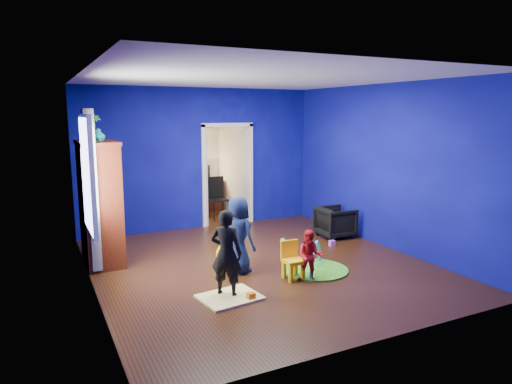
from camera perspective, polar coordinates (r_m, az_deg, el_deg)
name	(u,v)px	position (r m, az deg, el deg)	size (l,w,h in m)	color
floor	(260,265)	(7.35, 0.50, -9.09)	(5.00, 5.50, 0.01)	black
ceiling	(260,78)	(6.97, 0.53, 14.08)	(5.00, 5.50, 0.01)	white
wall_back	(200,159)	(9.54, -6.95, 4.14)	(5.00, 0.02, 2.90)	#090966
wall_front	(383,207)	(4.76, 15.59, -1.86)	(5.00, 0.02, 2.90)	#090966
wall_left	(88,186)	(6.31, -20.21, 0.71)	(0.02, 5.50, 2.90)	#090966
wall_right	(386,166)	(8.43, 15.89, 3.10)	(0.02, 5.50, 2.90)	#090966
alcove	(213,163)	(10.58, -5.43, 3.64)	(1.00, 1.75, 2.50)	silver
armchair	(335,222)	(9.01, 9.90, -3.71)	(0.63, 0.65, 0.59)	black
child_black	(226,253)	(6.00, -3.73, -7.65)	(0.43, 0.28, 1.17)	black
child_navy	(238,235)	(6.88, -2.24, -5.39)	(0.57, 0.37, 1.16)	#10193C
toddler_red	(310,256)	(6.59, 6.76, -7.97)	(0.37, 0.29, 0.76)	red
vase	(98,135)	(7.25, -19.09, 6.74)	(0.19, 0.19, 0.20)	#0B545E
potted_plant	(94,127)	(7.76, -19.64, 7.68)	(0.23, 0.23, 0.42)	#308435
tv_armoire	(100,203)	(7.67, -18.93, -1.25)	(0.58, 1.14, 1.96)	#391509
crt_tv	(102,200)	(7.67, -18.65, -0.94)	(0.46, 0.70, 0.54)	silver
yellow_blanket	(230,297)	(6.11, -3.30, -13.00)	(0.75, 0.60, 0.03)	#F2E07A
hopper_ball	(229,255)	(7.19, -3.41, -7.84)	(0.41, 0.41, 0.41)	yellow
kid_chair	(294,262)	(6.71, 4.71, -8.74)	(0.28, 0.28, 0.50)	yellow
play_mat	(315,270)	(7.16, 7.45, -9.60)	(1.00, 1.00, 0.03)	green
toy_arch	(316,269)	(7.15, 7.45, -9.55)	(0.89, 0.89, 0.05)	#3F8CD8
window_left	(86,175)	(6.64, -20.46, 2.00)	(0.03, 0.95, 1.55)	white
curtain	(92,190)	(7.24, -19.87, 0.23)	(0.14, 0.42, 2.40)	slate
doorway	(227,176)	(9.80, -3.59, 1.99)	(1.16, 0.10, 2.10)	white
study_desk	(204,196)	(11.29, -6.51, -0.47)	(0.88, 0.44, 0.75)	#3D140A
desk_monitor	(202,172)	(11.32, -6.77, 2.49)	(0.40, 0.05, 0.32)	black
desk_lamp	(192,174)	(11.18, -8.02, 2.26)	(0.14, 0.14, 0.14)	#FFD88C
folding_chair	(218,199)	(10.39, -4.73, -0.87)	(0.40, 0.40, 0.92)	black
book_shelf	(201,128)	(11.22, -6.87, 7.91)	(0.88, 0.24, 0.04)	white
toy_0	(334,236)	(8.91, 9.72, -5.47)	(0.11, 0.11, 0.11)	blue
toy_1	(251,296)	(6.03, -0.61, -12.93)	(0.10, 0.08, 0.10)	orange
toy_2	(283,241)	(8.50, 3.37, -6.08)	(0.11, 0.11, 0.11)	green
toy_3	(332,243)	(8.46, 9.48, -6.32)	(0.10, 0.08, 0.10)	#CD4ED0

